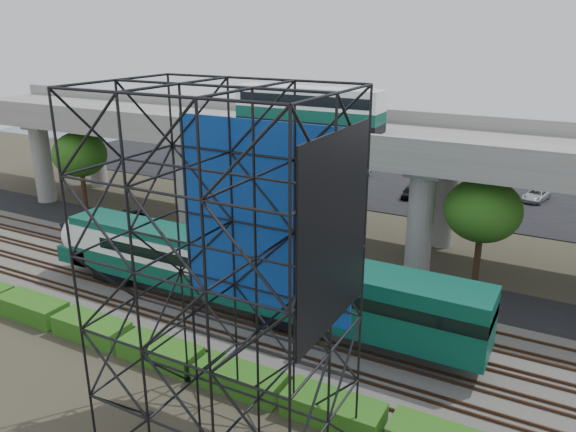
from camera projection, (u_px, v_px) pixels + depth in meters
The scene contains 13 objects.
ground at pixel (195, 321), 33.92m from camera, with size 140.00×140.00×0.00m, color #474233.
ballast_bed at pixel (214, 305), 35.55m from camera, with size 90.00×12.00×0.20m, color slate.
service_road at pixel (279, 260), 42.66m from camera, with size 90.00×5.00×0.08m, color black.
parking_lot at pixel (382, 186), 62.25m from camera, with size 90.00×18.00×0.08m, color black.
harbor_water at pixel (433, 149), 80.60m from camera, with size 140.00×40.00×0.03m, color #496578.
rail_tracks at pixel (214, 303), 35.49m from camera, with size 90.00×9.52×0.16m.
commuter_train at pixel (222, 267), 34.32m from camera, with size 29.30×3.06×4.30m.
overpass at pixel (312, 141), 44.62m from camera, with size 80.00×12.00×12.40m.
scaffold_tower at pixel (223, 288), 21.32m from camera, with size 9.36×6.36×15.00m.
hedge_strip at pixel (160, 351), 29.70m from camera, with size 34.60×1.80×1.20m.
trees at pixel (264, 166), 47.69m from camera, with size 40.94×16.94×7.69m.
suv at pixel (137, 220), 48.76m from camera, with size 2.60×5.65×1.57m, color black.
parked_cars at pixel (385, 182), 61.25m from camera, with size 36.19×9.61×1.29m.
Camera 1 is at (19.19, -23.81, 16.93)m, focal length 35.00 mm.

